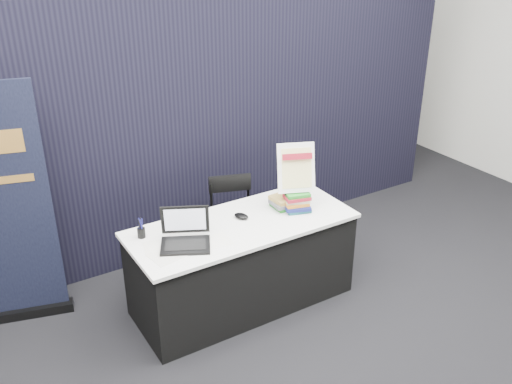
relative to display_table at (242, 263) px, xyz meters
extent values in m
plane|color=black|center=(0.00, -0.55, -0.38)|extent=(8.00, 8.00, 0.00)
cube|color=beige|center=(0.00, 3.45, 1.37)|extent=(8.00, 0.02, 3.50)
cube|color=black|center=(0.00, 1.05, 0.82)|extent=(6.00, 0.08, 2.40)
cube|color=black|center=(0.00, 0.00, -0.02)|extent=(1.76, 0.71, 0.72)
cube|color=silver|center=(0.00, 0.00, 0.36)|extent=(1.80, 0.75, 0.03)
cube|color=black|center=(-0.53, -0.10, 0.38)|extent=(0.43, 0.39, 0.02)
cube|color=black|center=(-0.53, 0.03, 0.52)|extent=(0.35, 0.22, 0.25)
cube|color=silver|center=(-0.53, 0.02, 0.52)|extent=(0.29, 0.18, 0.20)
ellipsoid|color=black|center=(0.04, 0.07, 0.39)|extent=(0.12, 0.15, 0.04)
cube|color=silver|center=(-0.66, 0.00, 0.38)|extent=(0.32, 0.25, 0.00)
cube|color=silver|center=(-0.66, -0.13, 0.38)|extent=(0.33, 0.26, 0.00)
cube|color=silver|center=(-0.33, -0.13, 0.38)|extent=(0.30, 0.23, 0.00)
cylinder|color=black|center=(-0.75, 0.20, 0.41)|extent=(0.08, 0.08, 0.08)
cube|color=#174F57|center=(0.50, -0.05, 0.39)|extent=(0.24, 0.21, 0.03)
cube|color=navy|center=(0.50, -0.05, 0.41)|extent=(0.24, 0.21, 0.03)
cube|color=orange|center=(0.50, -0.05, 0.44)|extent=(0.24, 0.21, 0.03)
cube|color=beige|center=(0.50, -0.05, 0.47)|extent=(0.24, 0.21, 0.03)
cube|color=maroon|center=(0.50, -0.05, 0.50)|extent=(0.24, 0.21, 0.03)
cube|color=#228123|center=(0.50, -0.05, 0.52)|extent=(0.24, 0.21, 0.03)
cube|color=#228123|center=(0.45, 0.05, 0.39)|extent=(0.23, 0.18, 0.03)
cube|color=#55565B|center=(0.45, 0.05, 0.42)|extent=(0.23, 0.18, 0.03)
cube|color=#AB8B44|center=(0.45, 0.05, 0.45)|extent=(0.23, 0.18, 0.03)
cube|color=black|center=(0.50, -0.06, 0.55)|extent=(0.19, 0.09, 0.01)
cylinder|color=black|center=(0.42, 0.02, 0.67)|extent=(0.05, 0.10, 0.29)
cylinder|color=black|center=(0.58, 0.02, 0.67)|extent=(0.05, 0.10, 0.29)
cube|color=white|center=(0.50, -0.01, 0.74)|extent=(0.32, 0.22, 0.39)
cube|color=#F2E997|center=(0.50, -0.02, 0.74)|extent=(0.26, 0.17, 0.31)
cube|color=maroon|center=(0.50, -0.02, 0.84)|extent=(0.23, 0.11, 0.05)
cube|color=black|center=(-1.63, 0.75, -0.34)|extent=(0.82, 0.31, 0.08)
cylinder|color=black|center=(0.04, 0.23, -0.16)|extent=(0.02, 0.02, 0.42)
cylinder|color=black|center=(0.42, 0.23, -0.16)|extent=(0.02, 0.02, 0.42)
cylinder|color=black|center=(0.04, 0.60, -0.16)|extent=(0.02, 0.02, 0.42)
cylinder|color=black|center=(0.42, 0.60, -0.16)|extent=(0.02, 0.02, 0.42)
cube|color=black|center=(0.23, 0.42, 0.07)|extent=(0.50, 0.50, 0.04)
cube|color=black|center=(0.23, 0.60, 0.42)|extent=(0.37, 0.15, 0.15)
camera|label=1|loc=(-1.96, -3.40, 2.53)|focal=40.00mm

